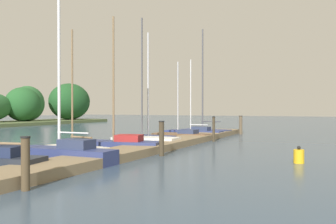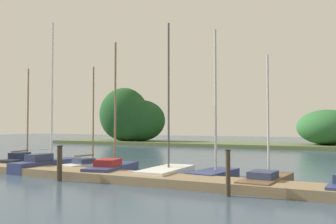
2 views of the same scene
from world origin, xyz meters
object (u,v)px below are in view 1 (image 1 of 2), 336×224
sailboat_3 (117,144)px  mooring_piling_3 (241,125)px  sailboat_4 (144,140)px  sailboat_5 (149,136)px  sailboat_1 (63,151)px  mooring_piling_1 (162,138)px  sailboat_7 (193,132)px  sailboat_8 (204,130)px  sailboat_6 (180,135)px  mooring_piling_0 (25,163)px  channel_buoy_0 (299,156)px  mooring_piling_2 (214,129)px  sailboat_2 (75,148)px

sailboat_3 → mooring_piling_3: 13.95m
sailboat_4 → sailboat_5: size_ratio=1.06×
sailboat_5 → sailboat_1: bearing=102.7°
sailboat_3 → sailboat_4: 2.91m
sailboat_4 → mooring_piling_1: sailboat_4 is taller
sailboat_7 → sailboat_8: bearing=-92.2°
sailboat_1 → sailboat_6: 11.52m
sailboat_7 → sailboat_3: bearing=92.4°
mooring_piling_3 → sailboat_8: bearing=120.2°
sailboat_4 → mooring_piling_0: bearing=101.7°
sailboat_8 → mooring_piling_0: size_ratio=6.04×
mooring_piling_1 → channel_buoy_0: mooring_piling_1 is taller
mooring_piling_0 → channel_buoy_0: (7.73, -5.80, -0.42)m
mooring_piling_2 → mooring_piling_3: (6.99, 0.00, -0.04)m
sailboat_2 → mooring_piling_0: size_ratio=4.07×
mooring_piling_0 → mooring_piling_1: (7.43, -0.20, 0.08)m
mooring_piling_0 → mooring_piling_2: size_ratio=0.87×
sailboat_8 → mooring_piling_2: (-5.49, -2.57, 0.40)m
sailboat_3 → mooring_piling_0: bearing=95.6°
sailboat_3 → sailboat_4: bearing=-99.2°
mooring_piling_0 → channel_buoy_0: bearing=-36.9°
sailboat_3 → mooring_piling_1: 2.93m
mooring_piling_0 → sailboat_4: bearing=13.7°
sailboat_2 → sailboat_8: sailboat_8 is taller
mooring_piling_0 → mooring_piling_2: bearing=-0.6°
sailboat_4 → mooring_piling_1: bearing=126.1°
sailboat_2 → mooring_piling_1: sailboat_2 is taller
sailboat_4 → mooring_piling_0: sailboat_4 is taller
sailboat_7 → mooring_piling_3: sailboat_7 is taller
sailboat_2 → sailboat_5: sailboat_5 is taller
sailboat_3 → sailboat_6: bearing=-103.2°
sailboat_3 → sailboat_5: sailboat_5 is taller
sailboat_4 → sailboat_5: sailboat_4 is taller
sailboat_5 → sailboat_7: 5.41m
sailboat_2 → sailboat_6: bearing=-85.0°
sailboat_1 → sailboat_2: sailboat_1 is taller
sailboat_1 → mooring_piling_2: 11.06m
sailboat_2 → channel_buoy_0: 9.39m
sailboat_4 → mooring_piling_2: (3.77, -2.88, 0.48)m
sailboat_5 → channel_buoy_0: bearing=155.7°
sailboat_7 → mooring_piling_0: (-18.50, -2.57, 0.40)m
sailboat_6 → mooring_piling_2: sailboat_6 is taller
sailboat_6 → sailboat_8: 4.74m
sailboat_7 → sailboat_2: bearing=88.4°
sailboat_2 → mooring_piling_1: bearing=-149.3°
sailboat_3 → mooring_piling_1: sailboat_3 is taller
mooring_piling_3 → sailboat_3: bearing=168.6°
sailboat_1 → sailboat_2: bearing=-61.1°
sailboat_5 → mooring_piling_0: size_ratio=4.92×
mooring_piling_1 → sailboat_7: bearing=14.0°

